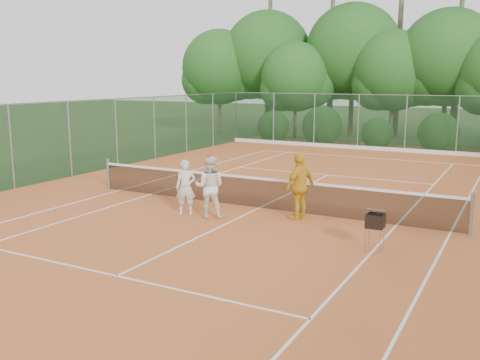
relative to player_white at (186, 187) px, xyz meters
The scene contains 14 objects.
ground 2.38m from the player_white, 45.39° to the left, with size 120.00×120.00×0.00m, color #234017.
clay_court 2.37m from the player_white, 45.39° to the left, with size 18.00×36.00×0.02m, color #C1622C.
tennis_net 2.25m from the player_white, 45.39° to the left, with size 11.97×0.10×1.10m.
player_white is the anchor object (origin of this frame).
player_center_grp 0.80m from the player_white, ahead, with size 1.04×0.93×1.79m.
player_yellow 3.29m from the player_white, 17.95° to the left, with size 1.10×0.46×1.87m, color gold.
ball_hopper 5.74m from the player_white, ahead, with size 0.38×0.38×0.86m.
stray_ball_a 14.42m from the player_white, 82.82° to the left, with size 0.07×0.07×0.07m, color gold.
stray_ball_b 11.75m from the player_white, 81.05° to the left, with size 0.07×0.07×0.07m, color #EFF038.
stray_ball_c 13.32m from the player_white, 63.11° to the left, with size 0.07×0.07×0.07m, color #B1D230.
court_markings 2.37m from the player_white, 45.39° to the left, with size 11.03×23.83×0.01m.
fence_back 16.68m from the player_white, 84.60° to the left, with size 18.07×0.07×3.00m.
fence_left 7.46m from the player_white, behind, with size 0.07×33.07×3.00m.
tropical_treeline 22.43m from the player_white, 82.16° to the left, with size 32.10×8.49×15.03m.
Camera 1 is at (6.97, -14.15, 3.92)m, focal length 40.00 mm.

